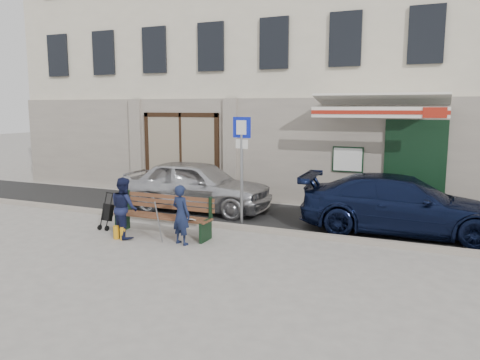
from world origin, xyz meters
The scene contains 11 objects.
ground centered at (0.00, 0.00, 0.00)m, with size 80.00×80.00×0.00m, color #9E9991.
asphalt_lane centered at (0.00, 3.10, 0.01)m, with size 60.00×3.20×0.01m, color #282828.
curb centered at (0.00, 1.50, 0.06)m, with size 60.00×0.18×0.12m, color #9E9384.
building centered at (0.01, 8.45, 4.97)m, with size 20.00×8.27×10.00m.
car_silver centered at (-1.58, 2.97, 0.73)m, with size 1.73×4.29×1.46m, color #BBBBC0.
car_navy centered at (3.99, 2.75, 0.68)m, with size 1.90×4.68×1.36m, color black.
parking_sign centered at (0.31, 1.80, 1.81)m, with size 0.50×0.13×2.70m.
bench centered at (-1.08, 0.33, 0.46)m, with size 2.40×1.17×0.98m.
man centered at (-0.28, -0.10, 0.65)m, with size 0.47×0.31×1.30m, color #151D3A.
woman centered at (-1.73, -0.14, 0.69)m, with size 0.67×0.52×1.38m, color #151A3B.
stroller centered at (-2.58, 0.30, 0.39)m, with size 0.28×0.38×0.88m.
Camera 1 is at (4.78, -8.55, 2.93)m, focal length 35.00 mm.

